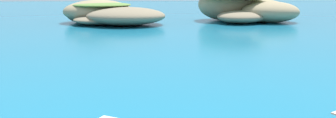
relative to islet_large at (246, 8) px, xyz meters
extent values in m
ellipsoid|color=#9E8966|center=(-4.52, 0.73, 0.86)|extent=(11.61, 9.59, 6.78)
ellipsoid|color=#9E8966|center=(3.88, 2.98, -0.33)|extent=(18.51, 18.34, 4.41)
ellipsoid|color=#9E8966|center=(3.10, -5.50, -0.43)|extent=(12.51, 11.56, 4.20)
ellipsoid|color=#84755B|center=(0.47, 3.62, -0.82)|extent=(16.49, 15.39, 3.43)
ellipsoid|color=#84755B|center=(-2.71, -5.68, -1.30)|extent=(15.26, 15.86, 2.46)
ellipsoid|color=#84755B|center=(-25.68, -6.78, -0.89)|extent=(19.52, 19.13, 3.29)
ellipsoid|color=#9E8966|center=(-31.16, -0.89, -0.30)|extent=(18.59, 18.15, 4.48)
ellipsoid|color=#84755B|center=(-29.67, -4.43, -1.58)|extent=(16.25, 17.24, 1.91)
ellipsoid|color=#84755B|center=(-34.62, -1.48, -0.85)|extent=(7.82, 7.50, 3.37)
ellipsoid|color=olive|center=(-30.30, -2.71, 1.00)|extent=(11.42, 10.38, 0.98)
camera|label=1|loc=(-25.74, -72.26, 4.07)|focal=36.94mm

